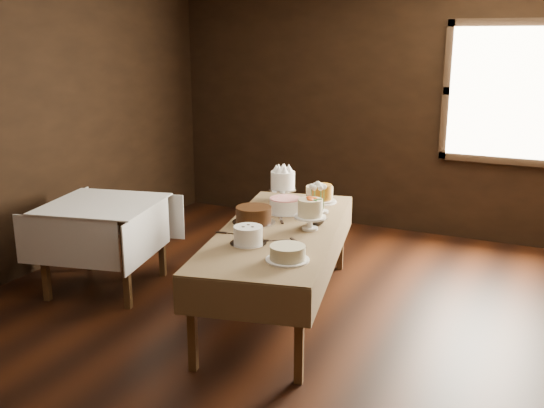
{
  "coord_description": "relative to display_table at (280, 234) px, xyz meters",
  "views": [
    {
      "loc": [
        1.95,
        -3.83,
        2.15
      ],
      "look_at": [
        0.0,
        0.2,
        0.95
      ],
      "focal_mm": 41.24,
      "sensor_mm": 36.0,
      "label": 1
    }
  ],
  "objects": [
    {
      "name": "floor",
      "position": [
        0.03,
        -0.41,
        -0.65
      ],
      "size": [
        5.0,
        6.0,
        0.01
      ],
      "primitive_type": "cube",
      "color": "black",
      "rests_on": "ground"
    },
    {
      "name": "wall_back",
      "position": [
        0.03,
        2.59,
        0.75
      ],
      "size": [
        5.0,
        0.02,
        2.8
      ],
      "primitive_type": "cube",
      "color": "black",
      "rests_on": "ground"
    },
    {
      "name": "wall_left",
      "position": [
        -2.47,
        -0.41,
        0.75
      ],
      "size": [
        0.02,
        6.0,
        2.8
      ],
      "primitive_type": "cube",
      "color": "black",
      "rests_on": "ground"
    },
    {
      "name": "window",
      "position": [
        1.33,
        2.53,
        0.95
      ],
      "size": [
        1.1,
        0.05,
        1.3
      ],
      "primitive_type": "cube",
      "color": "#FFEABF",
      "rests_on": "wall_back"
    },
    {
      "name": "display_table",
      "position": [
        0.0,
        0.0,
        0.0
      ],
      "size": [
        1.35,
        2.4,
        0.7
      ],
      "rotation": [
        0.0,
        0.0,
        0.22
      ],
      "color": "#4B3018",
      "rests_on": "ground"
    },
    {
      "name": "side_table",
      "position": [
        -1.57,
        -0.23,
        0.04
      ],
      "size": [
        1.1,
        1.1,
        0.78
      ],
      "rotation": [
        0.0,
        0.0,
        0.23
      ],
      "color": "#4B3018",
      "rests_on": "ground"
    },
    {
      "name": "cake_meringue",
      "position": [
        -0.35,
        0.8,
        0.18
      ],
      "size": [
        0.26,
        0.26,
        0.28
      ],
      "color": "silver",
      "rests_on": "display_table"
    },
    {
      "name": "cake_speckled",
      "position": [
        -0.02,
        0.88,
        0.12
      ],
      "size": [
        0.31,
        0.31,
        0.15
      ],
      "color": "white",
      "rests_on": "display_table"
    },
    {
      "name": "cake_lattice",
      "position": [
        -0.15,
        0.42,
        0.11
      ],
      "size": [
        0.33,
        0.33,
        0.12
      ],
      "color": "silver",
      "rests_on": "display_table"
    },
    {
      "name": "cake_caramel",
      "position": [
        0.13,
        0.56,
        0.16
      ],
      "size": [
        0.22,
        0.22,
        0.26
      ],
      "color": "white",
      "rests_on": "display_table"
    },
    {
      "name": "cake_chocolate",
      "position": [
        -0.25,
        0.03,
        0.12
      ],
      "size": [
        0.39,
        0.39,
        0.14
      ],
      "color": "silver",
      "rests_on": "display_table"
    },
    {
      "name": "cake_flowers",
      "position": [
        0.22,
        0.07,
        0.16
      ],
      "size": [
        0.25,
        0.25,
        0.26
      ],
      "color": "white",
      "rests_on": "display_table"
    },
    {
      "name": "cake_swirl",
      "position": [
        -0.04,
        -0.46,
        0.12
      ],
      "size": [
        0.27,
        0.27,
        0.14
      ],
      "color": "silver",
      "rests_on": "display_table"
    },
    {
      "name": "cake_cream",
      "position": [
        0.36,
        -0.64,
        0.1
      ],
      "size": [
        0.33,
        0.33,
        0.1
      ],
      "color": "white",
      "rests_on": "display_table"
    },
    {
      "name": "cake_server_a",
      "position": [
        0.13,
        -0.29,
        0.05
      ],
      "size": [
        0.22,
        0.15,
        0.01
      ],
      "primitive_type": "cube",
      "rotation": [
        0.0,
        0.0,
        0.57
      ],
      "color": "silver",
      "rests_on": "display_table"
    },
    {
      "name": "cake_server_b",
      "position": [
        0.31,
        -0.31,
        0.05
      ],
      "size": [
        0.2,
        0.17,
        0.01
      ],
      "primitive_type": "cube",
      "rotation": [
        0.0,
        0.0,
        -0.7
      ],
      "color": "silver",
      "rests_on": "display_table"
    },
    {
      "name": "cake_server_c",
      "position": [
        -0.11,
        0.25,
        0.05
      ],
      "size": [
        0.14,
        0.22,
        0.01
      ],
      "primitive_type": "cube",
      "rotation": [
        0.0,
        0.0,
        2.11
      ],
      "color": "silver",
      "rests_on": "display_table"
    },
    {
      "name": "cake_server_d",
      "position": [
        0.22,
        0.34,
        0.05
      ],
      "size": [
        0.11,
        0.23,
        0.01
      ],
      "primitive_type": "cube",
      "rotation": [
        0.0,
        0.0,
        1.19
      ],
      "color": "silver",
      "rests_on": "display_table"
    },
    {
      "name": "cake_server_e",
      "position": [
        -0.23,
        -0.29,
        0.05
      ],
      "size": [
        0.24,
        0.07,
        0.01
      ],
      "primitive_type": "cube",
      "rotation": [
        0.0,
        0.0,
        0.18
      ],
      "color": "silver",
      "rests_on": "display_table"
    },
    {
      "name": "flower_vase",
      "position": [
        0.22,
        0.22,
        0.12
      ],
      "size": [
        0.14,
        0.14,
        0.13
      ],
      "primitive_type": "imported",
      "rotation": [
        0.0,
        0.0,
        1.7
      ],
      "color": "#2D2823",
      "rests_on": "display_table"
    },
    {
      "name": "flower_bouquet",
      "position": [
        0.22,
        0.22,
        0.3
      ],
      "size": [
        0.14,
        0.14,
        0.2
      ],
      "primitive_type": null,
      "color": "white",
      "rests_on": "flower_vase"
    }
  ]
}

